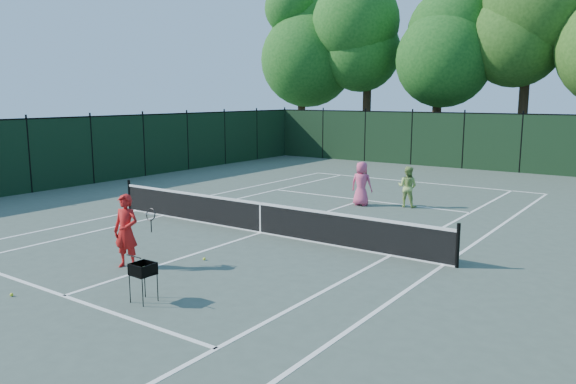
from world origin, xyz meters
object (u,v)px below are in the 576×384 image
Objects in this scene: player_green at (408,187)px; coach at (126,231)px; ball_hopper at (143,269)px; loose_ball_near_cart at (12,295)px; loose_ball_midcourt at (204,259)px; player_pink at (362,184)px.

coach is at bearing 73.88° from player_green.
coach reaches higher than ball_hopper.
loose_ball_near_cart is 4.28m from loose_ball_midcourt.
player_green is 13.42m from loose_ball_near_cart.
coach is at bearing 152.68° from ball_hopper.
player_green is at bearing 78.20° from loose_ball_near_cart.
coach is 25.38× the size of loose_ball_midcourt.
player_pink is 23.63× the size of loose_ball_midcourt.
player_green is at bearing 62.64° from coach.
coach reaches higher than loose_ball_midcourt.
ball_hopper is at bearing 89.84° from player_pink.
loose_ball_near_cart is at bearing 74.93° from player_green.
ball_hopper is (-0.34, -11.80, -0.08)m from player_green.
loose_ball_midcourt is at bearing 70.80° from loose_ball_near_cart.
coach is 9.86m from player_pink.
coach is 25.38× the size of loose_ball_near_cart.
player_green reaches higher than ball_hopper.
ball_hopper is at bearing -46.30° from coach.
loose_ball_midcourt is at bearing 38.98° from coach.
coach is 10.79m from player_green.
player_pink is 1.64m from player_green.
loose_ball_midcourt is at bearing 78.38° from player_green.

